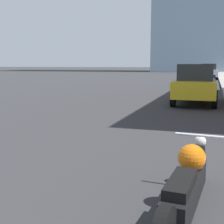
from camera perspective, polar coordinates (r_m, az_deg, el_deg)
name	(u,v)px	position (r m, az deg, el deg)	size (l,w,h in m)	color
motorcycle	(187,185)	(3.54, 13.56, -12.81)	(0.62, 2.63, 0.75)	black
parked_car_yellow	(195,84)	(13.72, 14.97, 5.00)	(1.82, 4.13, 1.67)	gold
parked_car_blue	(203,76)	(24.49, 16.27, 6.40)	(1.89, 4.65, 1.66)	#1E3899
parked_car_silver	(208,72)	(36.66, 17.20, 7.07)	(2.09, 4.36, 1.75)	#BCBCC1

